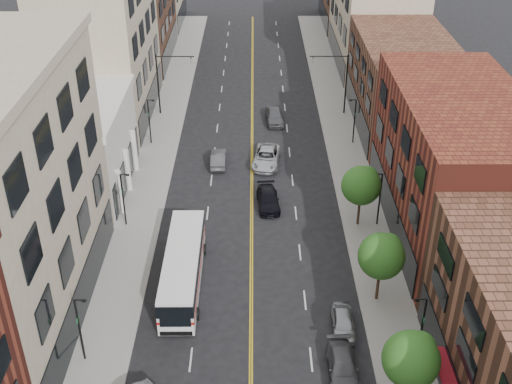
{
  "coord_description": "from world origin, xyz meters",
  "views": [
    {
      "loc": [
        0.24,
        -22.82,
        31.39
      ],
      "look_at": [
        0.38,
        21.35,
        5.0
      ],
      "focal_mm": 45.0,
      "sensor_mm": 36.0,
      "label": 1
    }
  ],
  "objects_px": {
    "car_lane_b": "(267,157)",
    "car_lane_c": "(275,116)",
    "car_parked_far": "(343,323)",
    "car_lane_a": "(268,199)",
    "city_bus": "(183,266)",
    "car_lane_behind": "(218,159)",
    "car_parked_mid": "(343,367)"
  },
  "relations": [
    {
      "from": "car_lane_b",
      "to": "car_lane_a",
      "type": "bearing_deg",
      "value": -82.43
    },
    {
      "from": "city_bus",
      "to": "car_lane_behind",
      "type": "xyz_separation_m",
      "value": [
        1.73,
        19.38,
        -1.05
      ]
    },
    {
      "from": "car_parked_mid",
      "to": "car_lane_c",
      "type": "relative_size",
      "value": 0.98
    },
    {
      "from": "car_parked_far",
      "to": "car_lane_behind",
      "type": "height_order",
      "value": "car_lane_behind"
    },
    {
      "from": "car_lane_a",
      "to": "car_lane_c",
      "type": "xyz_separation_m",
      "value": [
        1.11,
        18.37,
        0.12
      ]
    },
    {
      "from": "car_parked_mid",
      "to": "car_lane_a",
      "type": "bearing_deg",
      "value": 101.31
    },
    {
      "from": "car_parked_mid",
      "to": "car_parked_far",
      "type": "height_order",
      "value": "car_parked_mid"
    },
    {
      "from": "city_bus",
      "to": "car_lane_b",
      "type": "distance_m",
      "value": 20.64
    },
    {
      "from": "car_parked_mid",
      "to": "car_lane_behind",
      "type": "xyz_separation_m",
      "value": [
        -9.33,
        28.56,
        0.03
      ]
    },
    {
      "from": "car_lane_c",
      "to": "car_parked_far",
      "type": "bearing_deg",
      "value": -87.39
    },
    {
      "from": "car_lane_b",
      "to": "car_lane_c",
      "type": "relative_size",
      "value": 1.19
    },
    {
      "from": "car_lane_b",
      "to": "car_lane_behind",
      "type": "bearing_deg",
      "value": -170.89
    },
    {
      "from": "car_parked_mid",
      "to": "car_parked_far",
      "type": "xyz_separation_m",
      "value": [
        0.53,
        4.07,
        -0.01
      ]
    },
    {
      "from": "city_bus",
      "to": "car_lane_a",
      "type": "xyz_separation_m",
      "value": [
        6.67,
        11.38,
        -1.06
      ]
    },
    {
      "from": "car_lane_b",
      "to": "car_lane_c",
      "type": "height_order",
      "value": "car_lane_c"
    },
    {
      "from": "car_parked_far",
      "to": "car_lane_a",
      "type": "bearing_deg",
      "value": 108.99
    },
    {
      "from": "car_lane_c",
      "to": "car_lane_b",
      "type": "bearing_deg",
      "value": -99.81
    },
    {
      "from": "car_lane_a",
      "to": "car_parked_mid",
      "type": "bearing_deg",
      "value": -82.52
    },
    {
      "from": "city_bus",
      "to": "car_lane_a",
      "type": "bearing_deg",
      "value": 59.44
    },
    {
      "from": "car_lane_behind",
      "to": "car_lane_c",
      "type": "distance_m",
      "value": 12.0
    },
    {
      "from": "city_bus",
      "to": "car_lane_c",
      "type": "xyz_separation_m",
      "value": [
        7.77,
        29.74,
        -0.94
      ]
    },
    {
      "from": "car_parked_far",
      "to": "car_lane_b",
      "type": "relative_size",
      "value": 0.69
    },
    {
      "from": "car_parked_far",
      "to": "car_parked_mid",
      "type": "bearing_deg",
      "value": -94.98
    },
    {
      "from": "city_bus",
      "to": "car_lane_c",
      "type": "height_order",
      "value": "city_bus"
    },
    {
      "from": "car_lane_behind",
      "to": "city_bus",
      "type": "bearing_deg",
      "value": 83.89
    },
    {
      "from": "car_parked_mid",
      "to": "car_parked_far",
      "type": "bearing_deg",
      "value": 81.88
    },
    {
      "from": "car_parked_far",
      "to": "car_lane_a",
      "type": "xyz_separation_m",
      "value": [
        -4.92,
        16.49,
        0.02
      ]
    },
    {
      "from": "car_lane_a",
      "to": "car_lane_c",
      "type": "relative_size",
      "value": 1.0
    },
    {
      "from": "car_parked_far",
      "to": "car_lane_c",
      "type": "distance_m",
      "value": 35.07
    },
    {
      "from": "car_parked_mid",
      "to": "car_lane_behind",
      "type": "bearing_deg",
      "value": 107.34
    },
    {
      "from": "car_parked_mid",
      "to": "car_lane_c",
      "type": "bearing_deg",
      "value": 94.07
    },
    {
      "from": "car_lane_behind",
      "to": "car_lane_b",
      "type": "bearing_deg",
      "value": -179.48
    }
  ]
}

